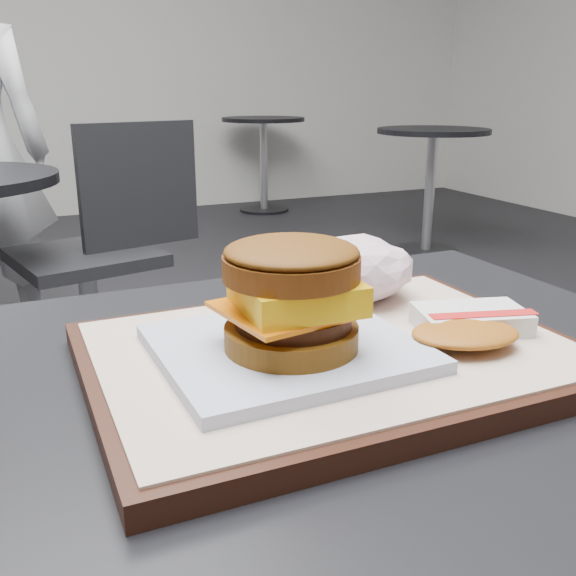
# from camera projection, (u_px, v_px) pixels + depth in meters

# --- Properties ---
(serving_tray) EXTENTS (0.38, 0.28, 0.02)m
(serving_tray) POSITION_uv_depth(u_px,v_px,m) (332.00, 356.00, 0.51)
(serving_tray) COLOR black
(serving_tray) RESTS_ON customer_table
(breakfast_sandwich) EXTENTS (0.19, 0.17, 0.09)m
(breakfast_sandwich) POSITION_uv_depth(u_px,v_px,m) (290.00, 309.00, 0.47)
(breakfast_sandwich) COLOR silver
(breakfast_sandwich) RESTS_ON serving_tray
(hash_brown) EXTENTS (0.13, 0.11, 0.02)m
(hash_brown) POSITION_uv_depth(u_px,v_px,m) (468.00, 325.00, 0.52)
(hash_brown) COLOR silver
(hash_brown) RESTS_ON serving_tray
(crumpled_wrapper) EXTENTS (0.14, 0.11, 0.06)m
(crumpled_wrapper) POSITION_uv_depth(u_px,v_px,m) (347.00, 269.00, 0.61)
(crumpled_wrapper) COLOR white
(crumpled_wrapper) RESTS_ON serving_tray
(neighbor_chair) EXTENTS (0.64, 0.50, 0.88)m
(neighbor_chair) POSITION_uv_depth(u_px,v_px,m) (105.00, 240.00, 2.08)
(neighbor_chair) COLOR #99999E
(neighbor_chair) RESTS_ON ground
(bg_table_near) EXTENTS (0.66, 0.66, 0.75)m
(bg_table_near) POSITION_uv_depth(u_px,v_px,m) (432.00, 161.00, 3.82)
(bg_table_near) COLOR black
(bg_table_near) RESTS_ON ground
(bg_table_far) EXTENTS (0.66, 0.66, 0.75)m
(bg_table_far) POSITION_uv_depth(u_px,v_px,m) (263.00, 141.00, 5.15)
(bg_table_far) COLOR black
(bg_table_far) RESTS_ON ground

